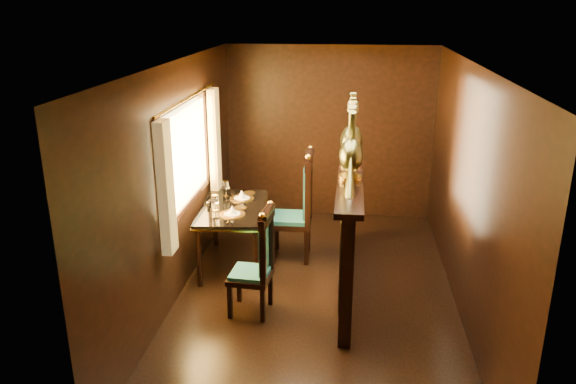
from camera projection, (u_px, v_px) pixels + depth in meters
The scene contains 8 objects.
ground at pixel (316, 293), 6.22m from camera, with size 5.00×5.00×0.00m, color black.
room_shell at pixel (311, 155), 5.73m from camera, with size 3.04×5.04×2.52m.
partition at pixel (348, 225), 6.23m from camera, with size 0.26×2.70×1.36m.
dining_table at pixel (233, 212), 6.69m from camera, with size 0.88×1.34×0.96m.
chair_left at pixel (260, 259), 5.65m from camera, with size 0.46×0.48×1.18m.
chair_right at pixel (302, 203), 6.87m from camera, with size 0.51×0.56×1.41m.
peacock_left at pixel (352, 141), 5.55m from camera, with size 0.25×0.67×0.80m, color #1C5431, non-canonical shape.
peacock_right at pixel (352, 127), 6.09m from camera, with size 0.26×0.69×0.82m, color #1C5431, non-canonical shape.
Camera 1 is at (0.32, -5.51, 3.08)m, focal length 35.00 mm.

